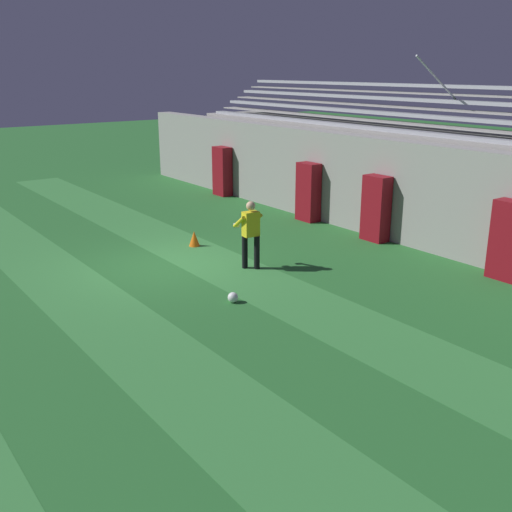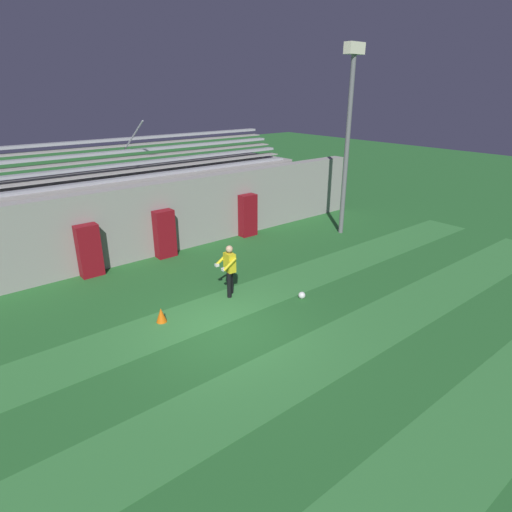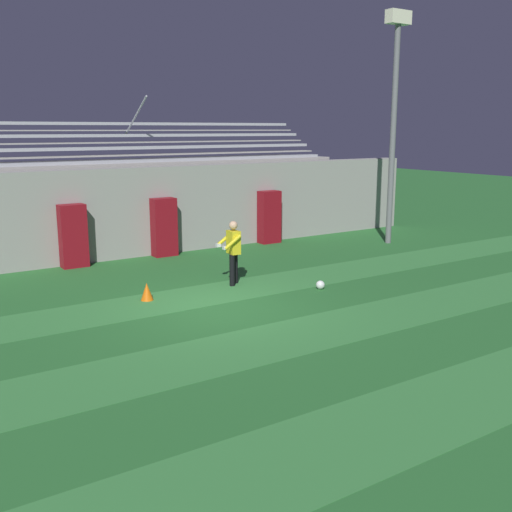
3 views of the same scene
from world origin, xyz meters
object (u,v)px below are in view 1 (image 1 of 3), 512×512
Objects in this scene: padding_pillar_gate_left at (308,192)px; soccer_ball at (233,297)px; goalkeeper at (250,230)px; padding_pillar_gate_right at (376,208)px; padding_pillar_far_right at (509,241)px; padding_pillar_far_left at (222,171)px; traffic_cone at (194,239)px.

padding_pillar_gate_left is 8.38× the size of soccer_ball.
goalkeeper is at bearing 134.94° from soccer_ball.
padding_pillar_gate_left is 1.10× the size of goalkeeper.
padding_pillar_gate_right is (2.88, 0.00, 0.00)m from padding_pillar_gate_left.
padding_pillar_gate_left is at bearing 180.00° from padding_pillar_far_right.
padding_pillar_gate_right and padding_pillar_far_left have the same top height.
padding_pillar_far_left is (-7.86, 0.00, 0.00)m from padding_pillar_gate_right.
traffic_cone is (-6.57, -4.43, -0.71)m from padding_pillar_far_right.
goalkeeper is 2.42m from soccer_ball.
padding_pillar_far_right is (11.91, 0.00, 0.00)m from padding_pillar_far_left.
padding_pillar_far_left is at bearing 151.17° from goalkeeper.
padding_pillar_gate_right reaches higher than traffic_cone.
goalkeeper is at bearing -56.65° from padding_pillar_gate_left.
goalkeeper is (7.81, -4.30, 0.03)m from padding_pillar_far_left.
padding_pillar_gate_right is at bearing 89.28° from goalkeeper.
traffic_cone is at bearing -176.97° from goalkeeper.
soccer_ball is (9.41, -5.90, -0.81)m from padding_pillar_far_left.
goalkeeper is (-4.11, -4.30, 0.03)m from padding_pillar_far_right.
padding_pillar_gate_right is 4.30m from goalkeeper.
soccer_ball is (1.60, -1.61, -0.84)m from goalkeeper.
padding_pillar_far_right is at bearing 33.98° from traffic_cone.
soccer_ball is (-2.50, -5.90, -0.81)m from padding_pillar_far_right.
padding_pillar_gate_left and padding_pillar_gate_right have the same top height.
padding_pillar_gate_left is 1.00× the size of padding_pillar_far_right.
padding_pillar_gate_left reaches higher than soccer_ball.
padding_pillar_far_left reaches higher than goalkeeper.
padding_pillar_far_left reaches higher than soccer_ball.
padding_pillar_far_right is 8.38× the size of soccer_ball.
padding_pillar_gate_right is 8.38× the size of soccer_ball.
padding_pillar_far_left is at bearing 180.00° from padding_pillar_gate_right.
padding_pillar_gate_right is 1.00× the size of padding_pillar_far_left.
padding_pillar_gate_right is 4.05m from padding_pillar_far_right.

